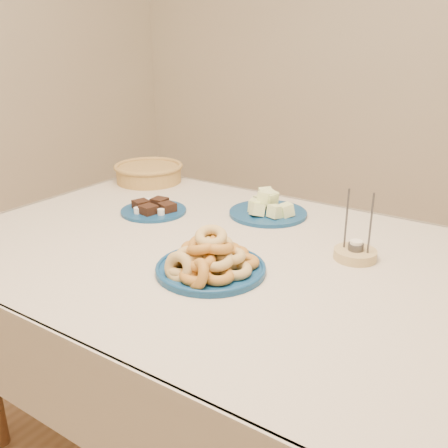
% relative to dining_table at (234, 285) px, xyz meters
% --- Properties ---
extents(dining_table, '(1.71, 1.11, 0.75)m').
position_rel_dining_table_xyz_m(dining_table, '(0.00, 0.00, 0.00)').
color(dining_table, brown).
rests_on(dining_table, ground).
extents(donut_platter, '(0.33, 0.33, 0.13)m').
position_rel_dining_table_xyz_m(donut_platter, '(0.02, -0.15, 0.14)').
color(donut_platter, navy).
rests_on(donut_platter, dining_table).
extents(melon_plate, '(0.29, 0.29, 0.09)m').
position_rel_dining_table_xyz_m(melon_plate, '(-0.07, 0.32, 0.13)').
color(melon_plate, navy).
rests_on(melon_plate, dining_table).
extents(brownie_plate, '(0.28, 0.28, 0.04)m').
position_rel_dining_table_xyz_m(brownie_plate, '(-0.41, 0.13, 0.12)').
color(brownie_plate, navy).
rests_on(brownie_plate, dining_table).
extents(wicker_basket, '(0.38, 0.38, 0.08)m').
position_rel_dining_table_xyz_m(wicker_basket, '(-0.69, 0.41, 0.15)').
color(wicker_basket, olive).
rests_on(wicker_basket, dining_table).
extents(candle_holder, '(0.12, 0.12, 0.20)m').
position_rel_dining_table_xyz_m(candle_holder, '(0.30, 0.15, 0.12)').
color(candle_holder, tan).
rests_on(candle_holder, dining_table).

